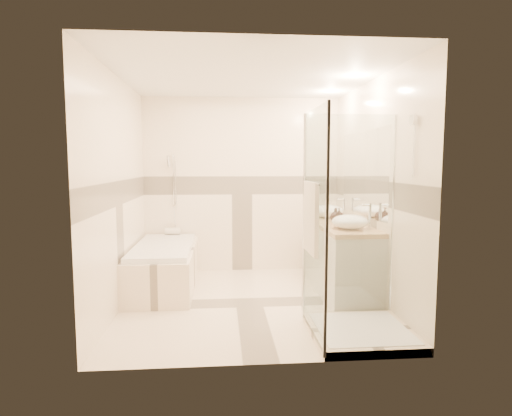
{
  "coord_description": "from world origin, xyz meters",
  "views": [
    {
      "loc": [
        -0.31,
        -4.69,
        1.57
      ],
      "look_at": [
        0.1,
        0.25,
        1.05
      ],
      "focal_mm": 30.0,
      "sensor_mm": 36.0,
      "label": 1
    }
  ],
  "objects": [
    {
      "name": "folded_towels",
      "position": [
        1.1,
        1.02,
        0.89
      ],
      "size": [
        0.21,
        0.29,
        0.08
      ],
      "primitive_type": "cube",
      "rotation": [
        0.0,
        0.0,
        -0.23
      ],
      "color": "white",
      "rests_on": "vanity"
    },
    {
      "name": "vessel_sink_far",
      "position": [
        1.1,
        -0.13,
        0.93
      ],
      "size": [
        0.4,
        0.4,
        0.16
      ],
      "primitive_type": "ellipsoid",
      "color": "white",
      "rests_on": "vanity"
    },
    {
      "name": "faucet_far",
      "position": [
        1.32,
        -0.13,
        1.01
      ],
      "size": [
        0.12,
        0.03,
        0.28
      ],
      "color": "silver",
      "rests_on": "vanity"
    },
    {
      "name": "rolled_towel",
      "position": [
        -0.99,
        1.4,
        0.61
      ],
      "size": [
        0.22,
        0.1,
        0.1
      ],
      "primitive_type": "cylinder",
      "rotation": [
        0.0,
        1.57,
        0.0
      ],
      "color": "white",
      "rests_on": "bathtub"
    },
    {
      "name": "room",
      "position": [
        0.06,
        0.01,
        1.26
      ],
      "size": [
        2.82,
        3.02,
        2.52
      ],
      "color": "#F5DEC3",
      "rests_on": "ground"
    },
    {
      "name": "bathtub",
      "position": [
        -1.02,
        0.65,
        0.31
      ],
      "size": [
        0.75,
        1.7,
        0.56
      ],
      "color": "#FAE4C8",
      "rests_on": "ground"
    },
    {
      "name": "vessel_sink_near",
      "position": [
        1.1,
        0.86,
        0.94
      ],
      "size": [
        0.43,
        0.43,
        0.17
      ],
      "primitive_type": "ellipsoid",
      "color": "white",
      "rests_on": "vanity"
    },
    {
      "name": "faucet_near",
      "position": [
        1.32,
        0.86,
        1.0
      ],
      "size": [
        0.11,
        0.03,
        0.26
      ],
      "color": "silver",
      "rests_on": "vanity"
    },
    {
      "name": "shower_enclosure",
      "position": [
        0.83,
        -0.97,
        0.51
      ],
      "size": [
        0.96,
        0.93,
        2.04
      ],
      "color": "#FAE4C8",
      "rests_on": "ground"
    },
    {
      "name": "vanity",
      "position": [
        1.12,
        0.3,
        0.43
      ],
      "size": [
        0.58,
        1.62,
        0.85
      ],
      "color": "white",
      "rests_on": "ground"
    },
    {
      "name": "amenity_bottle_a",
      "position": [
        1.1,
        0.3,
        0.94
      ],
      "size": [
        0.1,
        0.1,
        0.19
      ],
      "primitive_type": "imported",
      "rotation": [
        0.0,
        0.0,
        -0.24
      ],
      "color": "black",
      "rests_on": "vanity"
    },
    {
      "name": "amenity_bottle_b",
      "position": [
        1.1,
        0.45,
        0.94
      ],
      "size": [
        0.18,
        0.18,
        0.17
      ],
      "primitive_type": "imported",
      "rotation": [
        0.0,
        0.0,
        0.42
      ],
      "color": "black",
      "rests_on": "vanity"
    }
  ]
}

